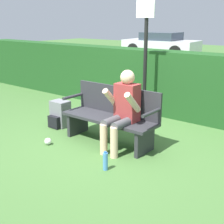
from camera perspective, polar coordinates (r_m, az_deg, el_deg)
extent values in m
plane|color=#426B33|center=(5.02, -0.64, -5.59)|extent=(40.00, 40.00, 0.00)
cube|color=#1E4C1E|center=(6.44, 10.59, 5.14)|extent=(12.00, 0.54, 1.29)
cube|color=#2D2D33|center=(4.89, -0.65, -1.22)|extent=(1.60, 0.50, 0.05)
cube|color=#2D2D33|center=(4.99, 1.03, 2.18)|extent=(1.60, 0.04, 0.46)
cube|color=#2D2D33|center=(5.38, -6.27, -1.99)|extent=(0.06, 0.45, 0.38)
cube|color=#2D2D33|center=(4.59, 5.99, -5.36)|extent=(0.06, 0.45, 0.38)
cylinder|color=#2D2D33|center=(5.32, -7.16, 2.86)|extent=(0.05, 0.45, 0.05)
cylinder|color=#2D2D33|center=(4.39, 7.22, -0.13)|extent=(0.05, 0.45, 0.05)
cube|color=#993333|center=(4.65, 2.78, 1.77)|extent=(0.35, 0.22, 0.57)
sphere|color=beige|center=(4.57, 2.85, 6.38)|extent=(0.21, 0.21, 0.21)
cylinder|color=#4C4C51|center=(4.61, 0.20, -1.61)|extent=(0.13, 0.44, 0.13)
cylinder|color=#4C4C51|center=(4.50, 2.10, -2.08)|extent=(0.13, 0.44, 0.13)
cylinder|color=beige|center=(4.53, -1.52, -5.03)|extent=(0.11, 0.11, 0.46)
cylinder|color=beige|center=(4.42, 0.38, -5.60)|extent=(0.11, 0.11, 0.46)
cylinder|color=beige|center=(4.64, -0.17, 2.52)|extent=(0.09, 0.34, 0.34)
cylinder|color=beige|center=(4.42, 3.80, 1.75)|extent=(0.09, 0.34, 0.34)
cube|color=slate|center=(5.79, -9.40, -0.28)|extent=(0.32, 0.24, 0.48)
cube|color=black|center=(5.72, -10.56, -1.82)|extent=(0.24, 0.09, 0.21)
cylinder|color=#4C8CCC|center=(4.11, -1.21, -9.03)|extent=(0.07, 0.07, 0.24)
cylinder|color=#2D66B2|center=(4.06, -1.22, -7.38)|extent=(0.04, 0.04, 0.02)
cylinder|color=black|center=(5.95, 6.10, 9.27)|extent=(0.07, 0.07, 2.29)
cube|color=silver|center=(5.87, 6.15, 18.33)|extent=(0.38, 0.02, 0.32)
cube|color=silver|center=(17.24, 8.93, 11.83)|extent=(4.01, 2.04, 0.63)
cube|color=#333D4C|center=(17.21, 9.01, 13.54)|extent=(1.97, 1.69, 0.41)
cylinder|color=black|center=(17.56, 13.77, 11.05)|extent=(0.67, 0.22, 0.66)
cylinder|color=black|center=(15.98, 11.48, 10.68)|extent=(0.67, 0.22, 0.66)
cylinder|color=black|center=(18.57, 6.68, 11.69)|extent=(0.67, 0.22, 0.66)
cylinder|color=black|center=(17.08, 3.89, 11.33)|extent=(0.67, 0.22, 0.66)
sphere|color=silver|center=(5.02, -11.63, -5.28)|extent=(0.11, 0.11, 0.11)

